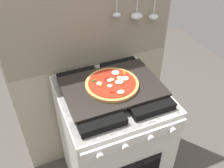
# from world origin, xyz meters

# --- Properties ---
(kitchen_backsplash) EXTENTS (1.10, 0.09, 1.55)m
(kitchen_backsplash) POSITION_xyz_m (0.00, 0.33, 0.79)
(kitchen_backsplash) COLOR #B2A893
(kitchen_backsplash) RESTS_ON ground_plane
(stove) EXTENTS (0.60, 0.64, 0.90)m
(stove) POSITION_xyz_m (-0.00, -0.00, 0.45)
(stove) COLOR white
(stove) RESTS_ON ground_plane
(baking_tray) EXTENTS (0.54, 0.38, 0.02)m
(baking_tray) POSITION_xyz_m (0.00, 0.00, 0.91)
(baking_tray) COLOR black
(baking_tray) RESTS_ON stove
(pizza_left) EXTENTS (0.30, 0.30, 0.03)m
(pizza_left) POSITION_xyz_m (-0.00, 0.00, 0.93)
(pizza_left) COLOR tan
(pizza_left) RESTS_ON baking_tray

